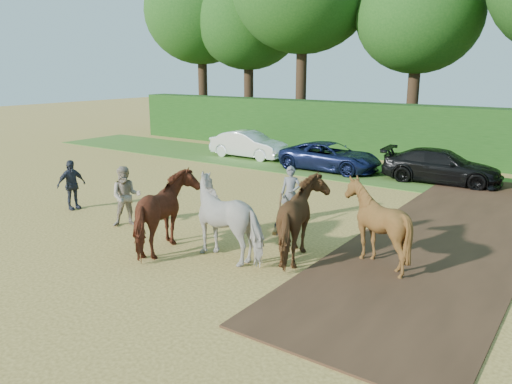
{
  "coord_description": "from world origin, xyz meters",
  "views": [
    {
      "loc": [
        4.91,
        -8.32,
        4.95
      ],
      "look_at": [
        -3.22,
        3.28,
        1.4
      ],
      "focal_mm": 35.0,
      "sensor_mm": 36.0,
      "label": 1
    }
  ],
  "objects": [
    {
      "name": "ground",
      "position": [
        0.0,
        0.0,
        0.0
      ],
      "size": [
        120.0,
        120.0,
        0.0
      ],
      "primitive_type": "plane",
      "color": "gold",
      "rests_on": "ground"
    },
    {
      "name": "spectator_near",
      "position": [
        -7.24,
        1.83,
        0.97
      ],
      "size": [
        1.18,
        1.19,
        1.94
      ],
      "primitive_type": "imported",
      "rotation": [
        0.0,
        0.0,
        0.81
      ],
      "color": "tan",
      "rests_on": "ground"
    },
    {
      "name": "plough_team",
      "position": [
        -2.07,
        2.22,
        1.08
      ],
      "size": [
        7.21,
        6.18,
        2.17
      ],
      "color": "maroon",
      "rests_on": "ground"
    },
    {
      "name": "grass_verge",
      "position": [
        0.0,
        14.0,
        0.01
      ],
      "size": [
        50.0,
        5.0,
        0.03
      ],
      "primitive_type": "cube",
      "color": "#38601E",
      "rests_on": "ground"
    },
    {
      "name": "hedgerow",
      "position": [
        0.0,
        18.5,
        1.5
      ],
      "size": [
        46.0,
        1.6,
        3.0
      ],
      "primitive_type": "cube",
      "color": "#14380F",
      "rests_on": "ground"
    },
    {
      "name": "earth_strip",
      "position": [
        1.5,
        7.0,
        0.03
      ],
      "size": [
        4.5,
        17.0,
        0.05
      ],
      "primitive_type": "cube",
      "color": "#472D1C",
      "rests_on": "ground"
    },
    {
      "name": "spectator_far",
      "position": [
        -10.36,
        2.03,
        0.89
      ],
      "size": [
        0.58,
        1.1,
        1.79
      ],
      "primitive_type": "imported",
      "rotation": [
        0.0,
        0.0,
        1.43
      ],
      "color": "#272A34",
      "rests_on": "ground"
    }
  ]
}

